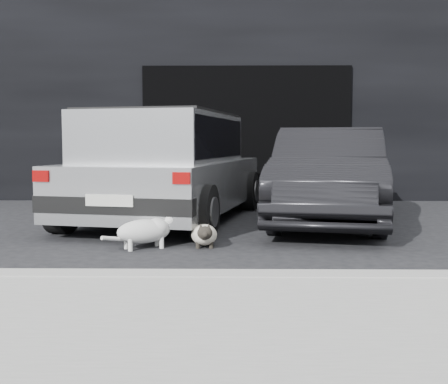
{
  "coord_description": "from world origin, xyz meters",
  "views": [
    {
      "loc": [
        0.72,
        -6.92,
        1.14
      ],
      "look_at": [
        0.63,
        -0.79,
        0.59
      ],
      "focal_mm": 45.0,
      "sensor_mm": 36.0,
      "label": 1
    }
  ],
  "objects_px": {
    "cat_white": "(147,230)",
    "silver_hatchback": "(167,162)",
    "second_car": "(329,176)",
    "cat_siamese": "(204,234)"
  },
  "relations": [
    {
      "from": "cat_siamese",
      "to": "cat_white",
      "type": "relative_size",
      "value": 1.09
    },
    {
      "from": "cat_white",
      "to": "cat_siamese",
      "type": "bearing_deg",
      "value": 73.27
    },
    {
      "from": "silver_hatchback",
      "to": "second_car",
      "type": "bearing_deg",
      "value": 6.06
    },
    {
      "from": "silver_hatchback",
      "to": "second_car",
      "type": "relative_size",
      "value": 1.11
    },
    {
      "from": "cat_siamese",
      "to": "cat_white",
      "type": "distance_m",
      "value": 0.62
    },
    {
      "from": "cat_siamese",
      "to": "cat_white",
      "type": "bearing_deg",
      "value": 6.14
    },
    {
      "from": "cat_white",
      "to": "silver_hatchback",
      "type": "bearing_deg",
      "value": 153.4
    },
    {
      "from": "silver_hatchback",
      "to": "cat_siamese",
      "type": "height_order",
      "value": "silver_hatchback"
    },
    {
      "from": "second_car",
      "to": "cat_siamese",
      "type": "relative_size",
      "value": 4.82
    },
    {
      "from": "second_car",
      "to": "cat_white",
      "type": "relative_size",
      "value": 5.23
    }
  ]
}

